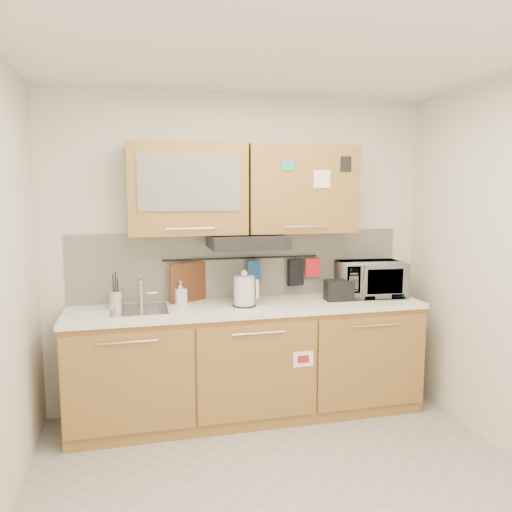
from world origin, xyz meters
TOP-DOWN VIEW (x-y plane):
  - floor at (0.00, 0.00)m, footprint 3.20×3.20m
  - ceiling at (0.00, 0.00)m, footprint 3.20×3.20m
  - wall_back at (0.00, 1.50)m, footprint 3.20×0.00m
  - base_cabinet at (0.00, 1.19)m, footprint 2.80×0.64m
  - countertop at (0.00, 1.19)m, footprint 2.82×0.62m
  - backsplash at (0.00, 1.49)m, footprint 2.80×0.02m
  - upper_cabinets at (-0.00, 1.32)m, footprint 1.82×0.37m
  - range_hood at (0.00, 1.25)m, footprint 0.60×0.46m
  - sink at (-0.85, 1.21)m, footprint 0.42×0.40m
  - utensil_rail at (0.00, 1.45)m, footprint 1.30×0.02m
  - utensil_crock at (-1.02, 1.28)m, footprint 0.15×0.15m
  - kettle at (-0.04, 1.16)m, footprint 0.21×0.19m
  - toaster at (0.76, 1.18)m, footprint 0.23×0.15m
  - microwave at (1.09, 1.27)m, footprint 0.56×0.40m
  - soap_bottle at (-0.52, 1.35)m, footprint 0.10×0.10m
  - cutting_board at (-0.43, 1.44)m, footprint 0.35×0.17m
  - oven_mitt at (0.09, 1.44)m, footprint 0.12×0.06m
  - dark_pouch at (0.47, 1.44)m, footprint 0.15×0.09m
  - pot_holder at (0.62, 1.44)m, footprint 0.13×0.02m

SIDE VIEW (x-z plane):
  - floor at x=0.00m, z-range 0.00..0.00m
  - base_cabinet at x=0.00m, z-range -0.03..0.85m
  - countertop at x=0.00m, z-range 0.88..0.92m
  - sink at x=-0.85m, z-range 0.79..1.05m
  - utensil_crock at x=-1.02m, z-range 0.85..1.14m
  - toaster at x=0.76m, z-range 0.92..1.09m
  - cutting_board at x=-0.43m, z-range 0.79..1.24m
  - soap_bottle at x=-0.52m, z-range 0.92..1.11m
  - kettle at x=-0.04m, z-range 0.89..1.18m
  - microwave at x=1.09m, z-range 0.92..1.22m
  - dark_pouch at x=0.47m, z-range 1.01..1.24m
  - oven_mitt at x=0.09m, z-range 1.04..1.24m
  - pot_holder at x=0.62m, z-range 1.08..1.24m
  - backsplash at x=0.00m, z-range 0.92..1.48m
  - utensil_rail at x=0.00m, z-range 1.25..1.27m
  - wall_back at x=0.00m, z-range -0.30..2.90m
  - range_hood at x=0.00m, z-range 1.37..1.47m
  - upper_cabinets at x=0.00m, z-range 1.48..2.18m
  - ceiling at x=0.00m, z-range 2.60..2.60m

